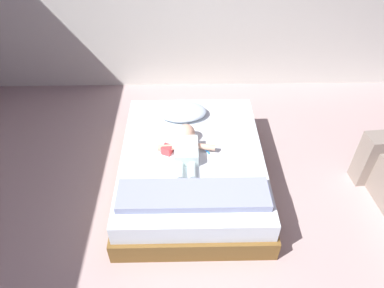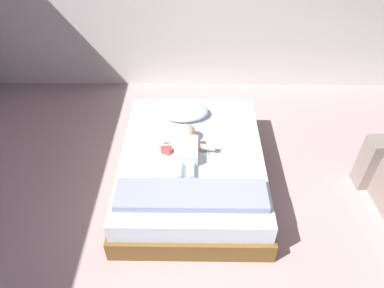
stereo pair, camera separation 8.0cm
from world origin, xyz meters
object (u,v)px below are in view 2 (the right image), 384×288
at_px(baby, 186,146).
at_px(toothbrush, 205,149).
at_px(pillow, 183,111).
at_px(toy_block, 167,149).
at_px(bed, 192,168).

distance_m(baby, toothbrush, 0.19).
bearing_deg(baby, pillow, 94.70).
height_order(baby, toy_block, baby).
bearing_deg(toothbrush, baby, -169.68).
bearing_deg(toothbrush, bed, -161.72).
distance_m(pillow, toy_block, 0.60).
bearing_deg(toy_block, toothbrush, 8.05).
bearing_deg(baby, bed, -9.06).
bearing_deg(baby, toothbrush, 10.32).
bearing_deg(toothbrush, toy_block, -171.95).
relative_size(bed, pillow, 3.42).
height_order(bed, toothbrush, toothbrush).
relative_size(pillow, toy_block, 4.66).
bearing_deg(pillow, bed, -80.16).
distance_m(toothbrush, toy_block, 0.36).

